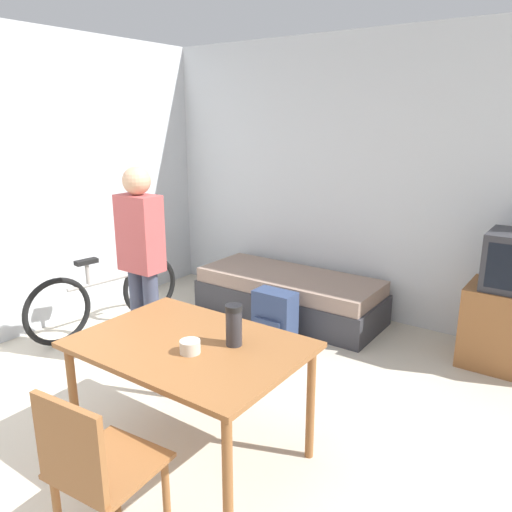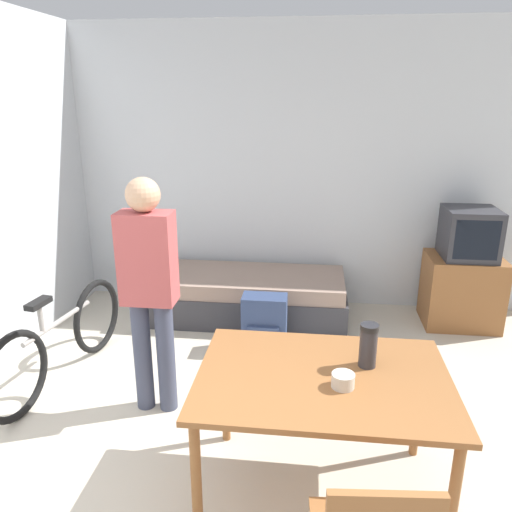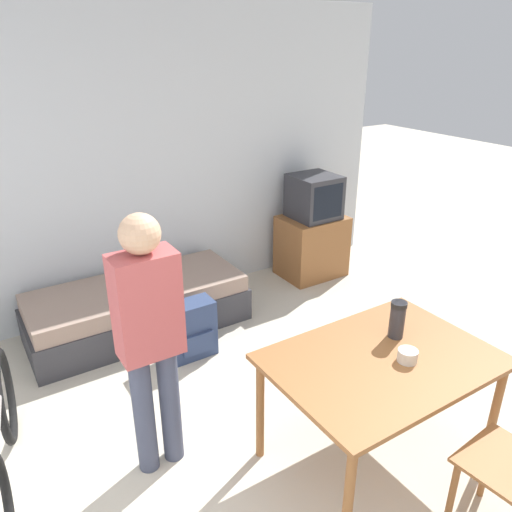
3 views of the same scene
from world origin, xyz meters
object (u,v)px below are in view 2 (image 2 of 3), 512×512
Objects in this scene: bicycle at (61,341)px; dining_table at (323,389)px; tv at (464,274)px; thermos_flask at (368,343)px; person_standing at (149,282)px; mate_bowl at (343,380)px; daybed at (248,296)px; backpack at (264,323)px.

dining_table is at bearing -25.70° from bicycle.
thermos_flask is (-1.08, -2.14, 0.37)m from tv.
bicycle is 0.98× the size of person_standing.
mate_bowl reaches higher than dining_table.
tv reaches higher than daybed.
thermos_flask reaches higher than dining_table.
bicycle is at bearing 153.20° from mate_bowl.
backpack is (1.44, 0.66, -0.08)m from bicycle.
tv is 1.90m from backpack.
dining_table is 11.37× the size of mate_bowl.
tv is at bearing 62.78° from mate_bowl.
bicycle is (-1.22, -1.26, 0.10)m from daybed.
dining_table is (0.67, -2.17, 0.44)m from daybed.
bicycle is at bearing -155.59° from backpack.
daybed is 2.45m from mate_bowl.
person_standing is 1.43m from thermos_flask.
tv is at bearing 63.28° from thermos_flask.
dining_table is at bearing -72.80° from daybed.
tv is 9.96× the size of mate_bowl.
tv reaches higher than thermos_flask.
dining_table reaches higher than bicycle.
backpack is at bearing 54.56° from person_standing.
daybed is 2.31m from dining_table.
backpack is at bearing 108.11° from mate_bowl.
mate_bowl is at bearing -32.32° from person_standing.
bicycle is 1.03m from person_standing.
bicycle is at bearing 154.30° from dining_table.
dining_table reaches higher than backpack.
backpack is (0.22, -0.60, 0.02)m from daybed.
person_standing reaches higher than daybed.
bicycle is 3.27× the size of backpack.
bicycle is 2.32m from thermos_flask.
dining_table is at bearing -151.68° from thermos_flask.
thermos_flask reaches higher than mate_bowl.
backpack is (-1.75, -0.69, -0.26)m from tv.
daybed is 1.17× the size of person_standing.
dining_table is 0.17m from mate_bowl.
dining_table is at bearing 134.89° from mate_bowl.
dining_table is 2.64× the size of backpack.
bicycle is 6.69× the size of thermos_flask.
tv reaches higher than bicycle.
backpack is (0.65, 0.91, -0.68)m from person_standing.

